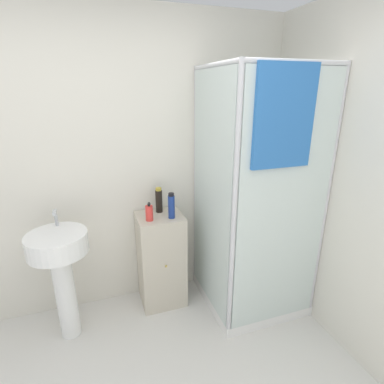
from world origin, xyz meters
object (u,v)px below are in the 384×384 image
(soap_dispenser, at_px, (149,213))
(shampoo_bottle_tall_black, at_px, (159,200))
(shampoo_bottle_blue, at_px, (171,206))
(sink, at_px, (61,264))

(soap_dispenser, height_order, shampoo_bottle_tall_black, shampoo_bottle_tall_black)
(soap_dispenser, distance_m, shampoo_bottle_blue, 0.19)
(shampoo_bottle_blue, bearing_deg, shampoo_bottle_tall_black, 113.61)
(shampoo_bottle_tall_black, bearing_deg, sink, -163.37)
(sink, xyz_separation_m, soap_dispenser, (0.70, 0.10, 0.27))
(sink, relative_size, soap_dispenser, 6.48)
(sink, relative_size, shampoo_bottle_blue, 4.70)
(shampoo_bottle_tall_black, bearing_deg, soap_dispenser, -128.07)
(sink, bearing_deg, shampoo_bottle_tall_black, 16.63)
(soap_dispenser, bearing_deg, shampoo_bottle_blue, -3.22)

